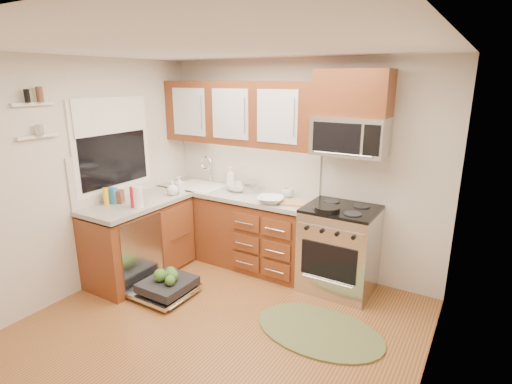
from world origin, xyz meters
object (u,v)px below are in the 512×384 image
Objects in this scene: stock_pot at (250,187)px; dishwasher at (165,287)px; range at (339,249)px; microwave at (350,136)px; sink at (200,195)px; cutting_board at (294,203)px; bowl_b at (238,187)px; cup at (288,193)px; paper_towel_roll at (138,197)px; upper_cabinets at (238,113)px; rug at (319,331)px; skillet at (327,209)px; bowl_a at (270,200)px.

dishwasher is at bearing -105.66° from stock_pot.
microwave is at bearing 90.00° from range.
sink is 1.38m from dishwasher.
dishwasher is 2.42× the size of cutting_board.
range is 1.45m from bowl_b.
bowl_b is at bearing -173.41° from cup.
paper_towel_roll is at bearing -145.38° from cutting_board.
upper_cabinets is 1.14m from cup.
dishwasher is 1.71m from rug.
microwave is 1.23× the size of sink.
upper_cabinets is at bearing 178.98° from microwave.
upper_cabinets is 7.09× the size of cutting_board.
skillet is 1.18× the size of stock_pot.
rug is 2.33m from paper_towel_roll.
skillet reaches higher than sink.
paper_towel_roll is 1.68× the size of cup.
stock_pot is at bearing -174.36° from cup.
rug is at bearing -80.49° from range.
upper_cabinets reaches higher than cutting_board.
cup is (-0.70, 0.13, 0.50)m from range.
upper_cabinets is 8.78× the size of paper_towel_roll.
bowl_b reaches higher than rug.
bowl_b is 0.66m from cup.
cutting_board is (-0.43, 0.11, -0.04)m from skillet.
sink is at bearing 177.01° from cutting_board.
cup is (-0.61, 0.32, 0.01)m from skillet.
cup is at bearing 179.41° from microwave.
bowl_b is at bearing 170.80° from cutting_board.
stock_pot is at bearing 144.73° from rug.
range is at bearing 36.27° from dishwasher.
upper_cabinets is at bearing 66.36° from paper_towel_roll.
sink is 1.07m from paper_towel_roll.
skillet reaches higher than bowl_a.
sink is 2.37× the size of skillet.
upper_cabinets is 6.98× the size of bowl_b.
upper_cabinets is at bearing 83.96° from dishwasher.
sink reaches higher than dishwasher.
skillet is 0.69m from cup.
dishwasher is at bearing -129.01° from bowl_a.
skillet is at bearing -14.39° from upper_cabinets.
bowl_a reaches higher than sink.
stock_pot is at bearing 6.89° from sink.
rug is at bearing -31.65° from bowl_b.
range is 6.85× the size of cup.
microwave reaches higher than bowl_b.
cutting_board is (-0.52, -0.08, 0.46)m from range.
cutting_board is at bearing -13.39° from stock_pot.
sink is 0.60m from bowl_b.
cup is at bearing 5.64° from stock_pot.
paper_towel_roll is 1.45m from bowl_a.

